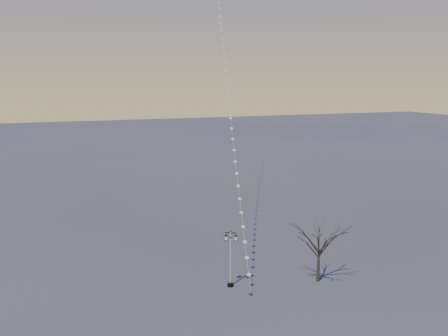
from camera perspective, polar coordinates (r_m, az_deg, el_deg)
name	(u,v)px	position (r m, az deg, el deg)	size (l,w,h in m)	color
ground	(269,306)	(31.08, 5.95, -17.55)	(300.00, 300.00, 0.00)	#454647
street_lamp	(231,256)	(32.50, 0.87, -11.45)	(1.04, 0.67, 4.33)	black
bare_tree	(319,242)	(33.80, 12.40, -9.42)	(2.74, 2.74, 4.55)	#342C20
kite_train	(226,62)	(49.94, 0.26, 13.68)	(11.95, 41.88, 34.26)	#38261D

